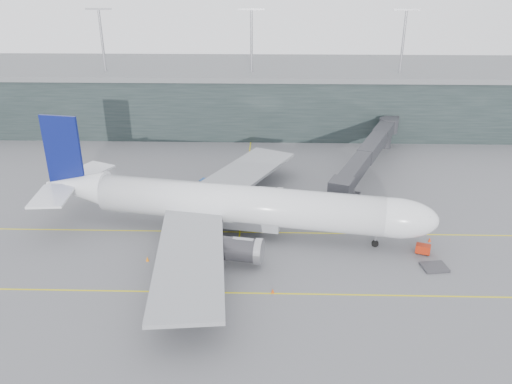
{
  "coord_description": "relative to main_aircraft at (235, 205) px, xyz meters",
  "views": [
    {
      "loc": [
        9.38,
        -71.95,
        36.72
      ],
      "look_at": [
        7.5,
        -4.0,
        6.81
      ],
      "focal_mm": 35.0,
      "sensor_mm": 36.0,
      "label": 1
    }
  ],
  "objects": [
    {
      "name": "taxiline_a",
      "position": [
        -4.41,
        0.25,
        -4.77
      ],
      "size": [
        160.0,
        0.25,
        0.02
      ],
      "primitive_type": "cube",
      "color": "#D2C913",
      "rests_on": "ground"
    },
    {
      "name": "uld_c",
      "position": [
        -3.32,
        14.74,
        -3.82
      ],
      "size": [
        2.49,
        2.27,
        1.84
      ],
      "rotation": [
        0.0,
        0.0,
        0.39
      ],
      "color": "#323236",
      "rests_on": "ground"
    },
    {
      "name": "cone_wing_stbd",
      "position": [
        5.62,
        -15.64,
        -4.46
      ],
      "size": [
        0.41,
        0.41,
        0.65
      ],
      "primitive_type": "cone",
      "color": "#CA450B",
      "rests_on": "ground"
    },
    {
      "name": "uld_a",
      "position": [
        -8.69,
        13.39,
        -3.69
      ],
      "size": [
        2.77,
        2.51,
        2.07
      ],
      "rotation": [
        0.0,
        0.0,
        0.36
      ],
      "color": "#323236",
      "rests_on": "ground"
    },
    {
      "name": "jet_bridge",
      "position": [
        23.42,
        28.17,
        0.39
      ],
      "size": [
        20.66,
        43.85,
        6.91
      ],
      "rotation": [
        0.0,
        0.0,
        -0.4
      ],
      "color": "#2B2C31",
      "rests_on": "ground"
    },
    {
      "name": "ground",
      "position": [
        -4.41,
        4.25,
        -4.78
      ],
      "size": [
        320.0,
        320.0,
        0.0
      ],
      "primitive_type": "plane",
      "color": "#5C5C61",
      "rests_on": "ground"
    },
    {
      "name": "cone_wing_port",
      "position": [
        3.79,
        13.49,
        -4.39
      ],
      "size": [
        0.5,
        0.5,
        0.79
      ],
      "primitive_type": "cone",
      "color": "orange",
      "rests_on": "ground"
    },
    {
      "name": "taxiline_b",
      "position": [
        -4.41,
        -15.75,
        -4.77
      ],
      "size": [
        160.0,
        0.25,
        0.02
      ],
      "primitive_type": "cube",
      "color": "#D2C913",
      "rests_on": "ground"
    },
    {
      "name": "cone_nose",
      "position": [
        29.04,
        -1.94,
        -4.43
      ],
      "size": [
        0.45,
        0.45,
        0.71
      ],
      "primitive_type": "cone",
      "color": "red",
      "rests_on": "ground"
    },
    {
      "name": "baggage_dolly",
      "position": [
        27.56,
        -9.31,
        -4.58
      ],
      "size": [
        3.67,
        3.11,
        0.33
      ],
      "primitive_type": "cube",
      "rotation": [
        0.0,
        0.0,
        0.14
      ],
      "color": "#323136",
      "rests_on": "ground"
    },
    {
      "name": "terminal",
      "position": [
        -4.42,
        62.25,
        2.84
      ],
      "size": [
        240.0,
        36.0,
        29.0
      ],
      "color": "black",
      "rests_on": "ground"
    },
    {
      "name": "cone_tail",
      "position": [
        -11.79,
        -8.52,
        -4.44
      ],
      "size": [
        0.44,
        0.44,
        0.69
      ],
      "primitive_type": "cone",
      "color": "orange",
      "rests_on": "ground"
    },
    {
      "name": "gse_cart",
      "position": [
        27.04,
        -5.42,
        -4.02
      ],
      "size": [
        2.33,
        1.89,
        1.38
      ],
      "rotation": [
        0.0,
        0.0,
        -0.35
      ],
      "color": "#A6220B",
      "rests_on": "ground"
    },
    {
      "name": "main_aircraft",
      "position": [
        0.0,
        0.0,
        0.0
      ],
      "size": [
        60.6,
        56.27,
        17.04
      ],
      "rotation": [
        0.0,
        0.0,
        -0.18
      ],
      "color": "silver",
      "rests_on": "ground"
    },
    {
      "name": "taxiline_lead_main",
      "position": [
        0.59,
        24.25,
        -4.77
      ],
      "size": [
        0.25,
        60.0,
        0.02
      ],
      "primitive_type": "cube",
      "color": "#D2C913",
      "rests_on": "ground"
    },
    {
      "name": "uld_b",
      "position": [
        -6.72,
        16.6,
        -3.77
      ],
      "size": [
        2.59,
        2.36,
        1.92
      ],
      "rotation": [
        0.0,
        0.0,
        -0.39
      ],
      "color": "#323236",
      "rests_on": "ground"
    }
  ]
}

